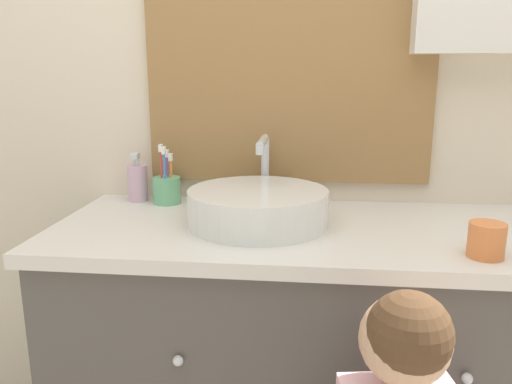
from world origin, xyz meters
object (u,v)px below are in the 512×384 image
object	(u,v)px
sink_basin	(259,205)
toothbrush_holder	(167,189)
soap_dispenser	(138,182)
drinking_cup	(486,240)

from	to	relation	value
sink_basin	toothbrush_holder	world-z (taller)	sink_basin
sink_basin	soap_dispenser	world-z (taller)	sink_basin
sink_basin	drinking_cup	xyz separation A→B (m)	(0.51, -0.19, -0.01)
toothbrush_holder	drinking_cup	bearing A→B (deg)	-24.79
soap_dispenser	sink_basin	bearing A→B (deg)	-26.95
toothbrush_holder	sink_basin	bearing A→B (deg)	-31.31
toothbrush_holder	drinking_cup	world-z (taller)	toothbrush_holder
toothbrush_holder	soap_dispenser	distance (m)	0.10
soap_dispenser	toothbrush_holder	bearing A→B (deg)	-11.34
soap_dispenser	drinking_cup	size ratio (longest dim) A/B	1.95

